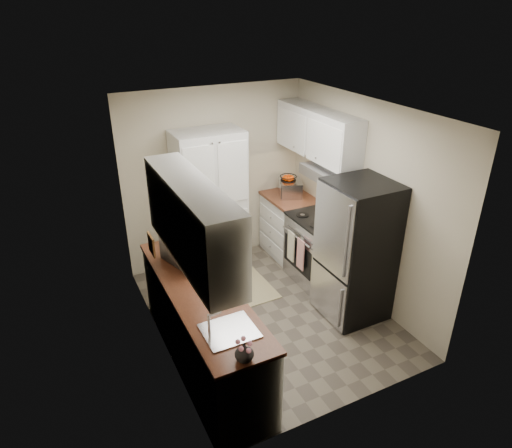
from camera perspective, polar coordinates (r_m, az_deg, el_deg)
name	(u,v)px	position (r m, az deg, el deg)	size (l,w,h in m)	color
ground	(268,313)	(5.75, 1.47, -11.04)	(3.20, 3.20, 0.00)	#665B4C
room_shell	(268,191)	(4.92, 1.56, 4.10)	(2.64, 3.24, 2.52)	beige
pantry_cabinet	(210,204)	(6.21, -5.74, 2.56)	(0.90, 0.55, 2.00)	silver
base_cabinet_left	(203,328)	(4.85, -6.67, -12.74)	(0.60, 2.30, 0.88)	silver
countertop_left	(200,291)	(4.58, -6.97, -8.26)	(0.63, 2.33, 0.04)	brown
base_cabinet_right	(290,227)	(6.81, 4.21, -0.33)	(0.60, 0.80, 0.88)	silver
countertop_right	(291,198)	(6.62, 4.34, 3.23)	(0.63, 0.83, 0.04)	brown
electric_range	(319,248)	(6.19, 7.84, -3.01)	(0.71, 0.78, 1.13)	#B7B7BC
refrigerator	(356,251)	(5.44, 12.42, -3.31)	(0.70, 0.72, 1.70)	#B7B7BC
microwave	(189,249)	(4.95, -8.43, -3.15)	(0.55, 0.37, 0.31)	silver
wine_bottle	(173,237)	(5.24, -10.39, -1.58)	(0.08, 0.08, 0.30)	black
flower_vase	(244,352)	(3.71, -1.47, -15.74)	(0.15, 0.15, 0.16)	white
cutting_board	(171,228)	(5.42, -10.59, -0.54)	(0.02, 0.26, 0.32)	#2D8437
toaster_oven	(290,188)	(6.63, 4.28, 4.53)	(0.31, 0.39, 0.23)	#B0AFB4
fruit_basket	(288,177)	(6.58, 4.06, 5.89)	(0.24, 0.24, 0.10)	#F44605
kitchen_mat	(247,286)	(6.22, -1.09, -7.70)	(0.57, 0.90, 0.01)	tan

